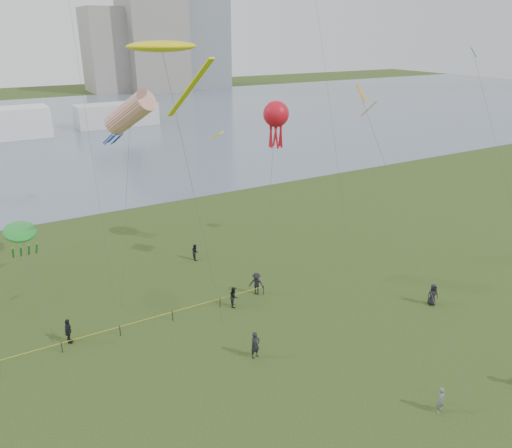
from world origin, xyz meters
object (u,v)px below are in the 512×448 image
kite_flyer (441,400)px  kite_octopus (276,115)px  fence (28,355)px  kite_stingray (163,48)px

kite_flyer → kite_octopus: 25.68m
kite_flyer → fence: bearing=126.8°
fence → kite_stingray: size_ratio=1.21×
kite_octopus → kite_flyer: bearing=-78.1°
kite_flyer → kite_stingray: size_ratio=0.08×
fence → kite_flyer: bearing=-40.2°
kite_octopus → fence: bearing=-148.6°
kite_flyer → kite_stingray: (-8.60, 18.54, 18.65)m
kite_stingray → kite_flyer: bearing=-87.0°
fence → kite_octopus: (22.40, 5.19, 13.22)m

